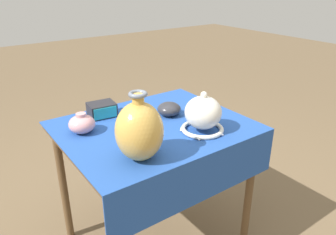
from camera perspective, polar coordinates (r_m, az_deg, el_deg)
The scene contains 7 objects.
display_table at distance 1.77m, azimuth -2.15°, elevation -4.16°, with size 0.97×0.80×0.79m.
vase_tall_bulbous at distance 1.38m, azimuth -5.01°, elevation -2.31°, with size 0.21×0.21×0.31m.
vase_dome_bell at distance 1.65m, azimuth 6.12°, elevation 0.44°, with size 0.22×0.23×0.21m.
mosaic_tile_box at distance 1.88m, azimuth -11.43°, elevation 1.37°, with size 0.16×0.14×0.08m.
bowl_shallow_charcoal at distance 1.85m, azimuth 0.20°, elevation 1.48°, with size 0.13×0.13×0.08m, color #2D2D33.
jar_round_rose at distance 1.70m, azimuth -14.76°, elevation -1.07°, with size 0.13×0.13×0.10m.
pot_squat_cobalt at distance 1.66m, azimuth -5.83°, elevation -1.57°, with size 0.13×0.13×0.07m, color #3851A8.
Camera 1 is at (-0.86, -1.33, 1.53)m, focal length 35.00 mm.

